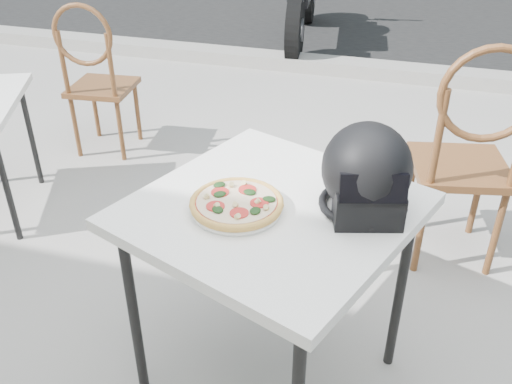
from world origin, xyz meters
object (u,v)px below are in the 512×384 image
(plate, at_px, (237,208))
(cafe_chair_main, at_px, (470,148))
(helmet, at_px, (367,174))
(cafe_chair_side, at_px, (95,72))
(pizza, at_px, (237,203))
(cafe_table_main, at_px, (272,224))

(plate, xyz_separation_m, cafe_chair_main, (0.77, 1.02, -0.17))
(helmet, relative_size, cafe_chair_main, 0.32)
(helmet, distance_m, cafe_chair_side, 2.40)
(plate, height_order, pizza, pizza)
(cafe_chair_main, bearing_deg, pizza, 40.99)
(plate, relative_size, helmet, 1.07)
(cafe_table_main, xyz_separation_m, pizza, (-0.10, -0.06, 0.10))
(pizza, xyz_separation_m, helmet, (0.39, 0.12, 0.10))
(pizza, relative_size, helmet, 0.92)
(cafe_table_main, bearing_deg, cafe_chair_side, 135.56)
(cafe_table_main, relative_size, cafe_chair_main, 0.95)
(cafe_chair_main, distance_m, cafe_chair_side, 2.32)
(pizza, height_order, helmet, helmet)
(helmet, xyz_separation_m, cafe_chair_side, (-1.86, 1.48, -0.36))
(cafe_table_main, xyz_separation_m, cafe_chair_side, (-1.57, 1.54, -0.16))
(cafe_chair_main, bearing_deg, cafe_chair_side, -26.40)
(plate, distance_m, helmet, 0.42)
(helmet, relative_size, cafe_chair_side, 0.35)
(cafe_table_main, distance_m, pizza, 0.16)
(plate, bearing_deg, helmet, 17.44)
(plate, xyz_separation_m, cafe_chair_side, (-1.47, 1.60, -0.24))
(cafe_chair_main, relative_size, cafe_chair_side, 1.12)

